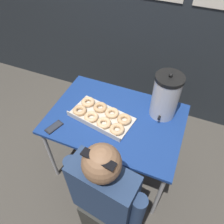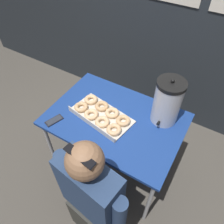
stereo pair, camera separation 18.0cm
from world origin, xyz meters
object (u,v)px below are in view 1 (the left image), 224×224
object	(u,v)px
donut_box	(101,116)
person_seated	(104,200)
cell_phone	(54,127)
coffee_urn	(166,96)

from	to	relation	value
donut_box	person_seated	xyz separation A→B (m)	(0.27, -0.56, -0.21)
donut_box	cell_phone	bearing A→B (deg)	-132.01
cell_phone	person_seated	size ratio (longest dim) A/B	0.13
donut_box	coffee_urn	bearing A→B (deg)	38.71
donut_box	coffee_urn	world-z (taller)	coffee_urn
cell_phone	person_seated	world-z (taller)	person_seated
cell_phone	coffee_urn	bearing A→B (deg)	51.49
donut_box	coffee_urn	xyz separation A→B (m)	(0.45, 0.25, 0.17)
coffee_urn	person_seated	world-z (taller)	person_seated
coffee_urn	person_seated	xyz separation A→B (m)	(-0.19, -0.81, -0.38)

